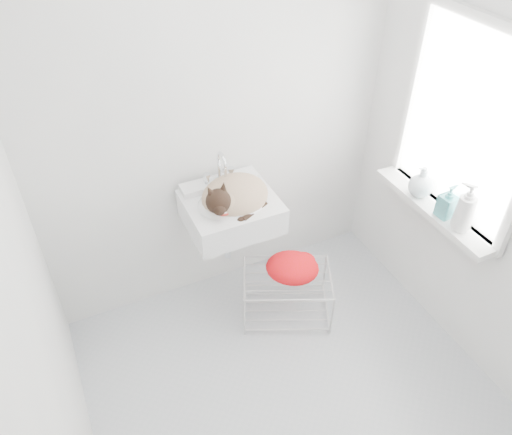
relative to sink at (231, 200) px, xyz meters
name	(u,v)px	position (x,y,z in m)	size (l,w,h in m)	color
floor	(288,384)	(0.03, -0.74, -0.85)	(2.20, 2.00, 0.02)	#B2B7BD
back_wall	(215,118)	(0.03, 0.26, 0.40)	(2.20, 0.02, 2.50)	white
right_wall	(493,160)	(1.13, -0.74, 0.40)	(0.02, 2.00, 2.50)	white
left_wall	(31,301)	(-1.07, -0.74, 0.40)	(0.02, 2.00, 2.50)	white
window_glass	(467,125)	(1.11, -0.54, 0.50)	(0.01, 0.80, 1.00)	white
window_frame	(465,126)	(1.10, -0.54, 0.50)	(0.04, 0.90, 1.10)	white
windowsill	(433,208)	(1.04, -0.54, -0.02)	(0.16, 0.88, 0.04)	white
sink	(231,200)	(0.00, 0.00, 0.00)	(0.53, 0.46, 0.21)	white
faucet	(218,165)	(0.00, 0.18, 0.14)	(0.19, 0.13, 0.19)	silver
cat	(234,196)	(0.01, -0.02, 0.04)	(0.46, 0.40, 0.26)	tan
wire_rack	(286,295)	(0.27, -0.24, -0.70)	(0.55, 0.38, 0.33)	#BDBCBC
towel	(292,272)	(0.30, -0.25, -0.49)	(0.34, 0.24, 0.14)	red
bottle_a	(459,228)	(1.03, -0.76, 0.00)	(0.09, 0.09, 0.24)	white
bottle_b	(444,215)	(1.03, -0.63, 0.00)	(0.09, 0.09, 0.20)	teal
bottle_c	(418,194)	(1.03, -0.42, 0.00)	(0.14, 0.14, 0.19)	white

